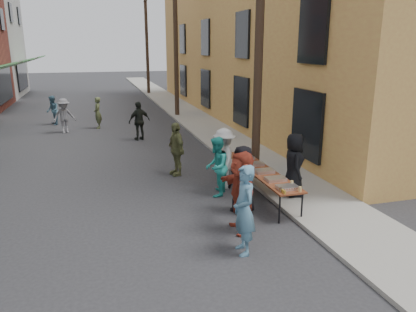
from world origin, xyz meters
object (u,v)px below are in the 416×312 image
serving_table (260,171)px  utility_pole_far (147,40)px  catering_tray_sausage (287,187)px  server (294,165)px  guest_front_a (243,179)px  guest_front_c (216,167)px  utility_pole_mid (176,37)px  utility_pole_near (259,29)px

serving_table → utility_pole_far: bearing=88.9°
catering_tray_sausage → server: server is taller
utility_pole_far → catering_tray_sausage: size_ratio=18.00×
utility_pole_far → catering_tray_sausage: utility_pole_far is taller
server → guest_front_a: bearing=122.2°
utility_pole_far → guest_front_c: size_ratio=5.41×
serving_table → server: bearing=-33.0°
utility_pole_far → serving_table: (-0.50, -25.52, -3.79)m
guest_front_a → catering_tray_sausage: bearing=35.0°
utility_pole_mid → utility_pole_far: bearing=90.0°
guest_front_a → utility_pole_far: bearing=158.8°
utility_pole_far → utility_pole_mid: bearing=-90.0°
utility_pole_mid → serving_table: 14.05m
serving_table → catering_tray_sausage: bearing=-90.0°
utility_pole_mid → serving_table: (-0.50, -13.52, -3.79)m
utility_pole_far → server: 26.26m
utility_pole_near → guest_front_c: (-1.66, -1.21, -3.67)m
guest_front_c → server: (1.92, -0.81, 0.13)m
serving_table → guest_front_a: size_ratio=2.34×
utility_pole_near → utility_pole_far: same height
utility_pole_mid → catering_tray_sausage: bearing=-91.9°
utility_pole_mid → server: utility_pole_mid is taller
utility_pole_mid → guest_front_c: 13.81m
utility_pole_far → guest_front_a: bearing=-93.0°
utility_pole_mid → serving_table: size_ratio=2.25×
utility_pole_far → server: (0.26, -26.02, -3.54)m
guest_front_a → guest_front_c: size_ratio=1.03×
utility_pole_near → serving_table: bearing=-108.2°
serving_table → guest_front_c: guest_front_c is taller
serving_table → catering_tray_sausage: catering_tray_sausage is taller
utility_pole_far → guest_front_a: size_ratio=5.26×
server → serving_table: bearing=72.6°
catering_tray_sausage → guest_front_a: size_ratio=0.29×
utility_pole_far → utility_pole_near: bearing=-90.0°
utility_pole_far → guest_front_c: bearing=-93.8°
utility_pole_near → guest_front_a: size_ratio=5.26×
utility_pole_near → catering_tray_sausage: utility_pole_near is taller
catering_tray_sausage → utility_pole_far: bearing=88.9°
server → catering_tray_sausage: bearing=162.1°
utility_pole_near → utility_pole_mid: 12.00m
utility_pole_near → server: utility_pole_near is taller
serving_table → guest_front_a: (-0.89, -0.99, 0.14)m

